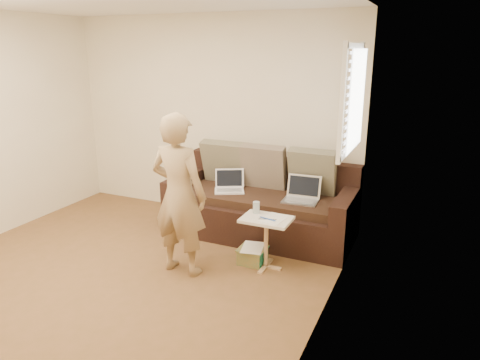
{
  "coord_description": "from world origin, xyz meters",
  "views": [
    {
      "loc": [
        2.72,
        -2.86,
        2.18
      ],
      "look_at": [
        0.8,
        1.4,
        0.78
      ],
      "focal_mm": 33.1,
      "sensor_mm": 36.0,
      "label": 1
    }
  ],
  "objects_px": {
    "sofa": "(261,201)",
    "person": "(179,195)",
    "laptop_silver": "(300,202)",
    "drinking_glass": "(256,207)",
    "laptop_white": "(229,191)",
    "striped_box": "(253,255)",
    "side_table": "(266,243)"
  },
  "relations": [
    {
      "from": "laptop_silver",
      "to": "person",
      "type": "bearing_deg",
      "value": -132.63
    },
    {
      "from": "laptop_white",
      "to": "side_table",
      "type": "relative_size",
      "value": 0.64
    },
    {
      "from": "laptop_silver",
      "to": "person",
      "type": "xyz_separation_m",
      "value": [
        -0.9,
        -1.1,
        0.29
      ]
    },
    {
      "from": "sofa",
      "to": "person",
      "type": "distance_m",
      "value": 1.3
    },
    {
      "from": "side_table",
      "to": "drinking_glass",
      "type": "bearing_deg",
      "value": 148.59
    },
    {
      "from": "drinking_glass",
      "to": "striped_box",
      "type": "distance_m",
      "value": 0.52
    },
    {
      "from": "laptop_white",
      "to": "person",
      "type": "relative_size",
      "value": 0.22
    },
    {
      "from": "person",
      "to": "drinking_glass",
      "type": "bearing_deg",
      "value": -137.6
    },
    {
      "from": "laptop_silver",
      "to": "person",
      "type": "relative_size",
      "value": 0.24
    },
    {
      "from": "side_table",
      "to": "sofa",
      "type": "bearing_deg",
      "value": 115.64
    },
    {
      "from": "sofa",
      "to": "person",
      "type": "bearing_deg",
      "value": -108.27
    },
    {
      "from": "laptop_silver",
      "to": "person",
      "type": "distance_m",
      "value": 1.45
    },
    {
      "from": "laptop_white",
      "to": "person",
      "type": "height_order",
      "value": "person"
    },
    {
      "from": "striped_box",
      "to": "laptop_silver",
      "type": "bearing_deg",
      "value": 64.39
    },
    {
      "from": "sofa",
      "to": "striped_box",
      "type": "xyz_separation_m",
      "value": [
        0.2,
        -0.72,
        -0.34
      ]
    },
    {
      "from": "drinking_glass",
      "to": "sofa",
      "type": "bearing_deg",
      "value": 107.92
    },
    {
      "from": "laptop_silver",
      "to": "striped_box",
      "type": "relative_size",
      "value": 1.39
    },
    {
      "from": "laptop_silver",
      "to": "drinking_glass",
      "type": "relative_size",
      "value": 3.23
    },
    {
      "from": "person",
      "to": "drinking_glass",
      "type": "height_order",
      "value": "person"
    },
    {
      "from": "drinking_glass",
      "to": "laptop_silver",
      "type": "bearing_deg",
      "value": 63.36
    },
    {
      "from": "side_table",
      "to": "person",
      "type": "bearing_deg",
      "value": -150.92
    },
    {
      "from": "striped_box",
      "to": "side_table",
      "type": "bearing_deg",
      "value": -11.99
    },
    {
      "from": "sofa",
      "to": "laptop_silver",
      "type": "bearing_deg",
      "value": -9.18
    },
    {
      "from": "laptop_silver",
      "to": "drinking_glass",
      "type": "height_order",
      "value": "drinking_glass"
    },
    {
      "from": "sofa",
      "to": "striped_box",
      "type": "distance_m",
      "value": 0.82
    },
    {
      "from": "laptop_white",
      "to": "striped_box",
      "type": "bearing_deg",
      "value": -75.21
    },
    {
      "from": "laptop_silver",
      "to": "laptop_white",
      "type": "relative_size",
      "value": 1.11
    },
    {
      "from": "laptop_silver",
      "to": "side_table",
      "type": "height_order",
      "value": "laptop_silver"
    },
    {
      "from": "laptop_silver",
      "to": "drinking_glass",
      "type": "distance_m",
      "value": 0.66
    },
    {
      "from": "laptop_white",
      "to": "sofa",
      "type": "bearing_deg",
      "value": -15.42
    },
    {
      "from": "laptop_silver",
      "to": "laptop_white",
      "type": "xyz_separation_m",
      "value": [
        -0.89,
        0.01,
        0.0
      ]
    },
    {
      "from": "side_table",
      "to": "drinking_glass",
      "type": "height_order",
      "value": "drinking_glass"
    }
  ]
}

